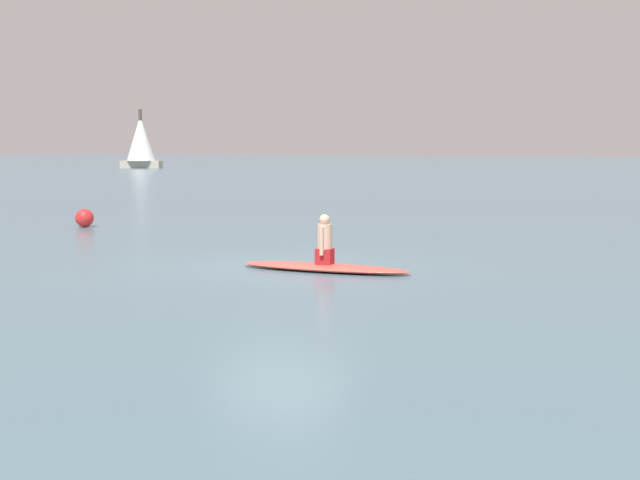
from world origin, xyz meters
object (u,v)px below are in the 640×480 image
Objects in this scene: person_paddler at (325,241)px; sailboat_distant at (141,140)px; buoy_marker at (84,218)px; surfboard at (325,267)px.

sailboat_distant is (-53.29, 57.66, 2.50)m from person_paddler.
person_paddler reaches higher than buoy_marker.
surfboard is 10.85m from buoy_marker.
sailboat_distant is at bearing 128.98° from buoy_marker.
sailboat_distant reaches higher than surfboard.
person_paddler is at bearing 113.22° from sailboat_distant.
person_paddler reaches higher than surfboard.
surfboard is 3.58× the size of person_paddler.
surfboard is 0.51× the size of sailboat_distant.
surfboard is at bearing 176.79° from person_paddler.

